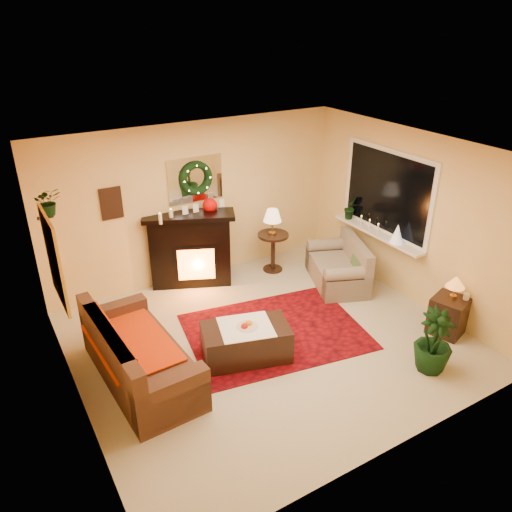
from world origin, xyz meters
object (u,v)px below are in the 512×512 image
sofa (140,349)px  coffee_table (246,344)px  loveseat (338,260)px  side_table_round (273,253)px  end_table_square (448,315)px  fireplace (191,253)px

sofa → coffee_table: 1.35m
loveseat → coffee_table: bearing=-135.2°
sofa → side_table_round: 3.33m
sofa → end_table_square: size_ratio=3.62×
side_table_round → coffee_table: 2.50m
fireplace → coffee_table: 2.23m
sofa → end_table_square: bearing=-20.0°
side_table_round → sofa: bearing=-151.1°
fireplace → coffee_table: bearing=-71.8°
fireplace → side_table_round: (1.40, -0.29, -0.23)m
sofa → side_table_round: (2.91, 1.61, -0.10)m
sofa → loveseat: size_ratio=1.52×
sofa → fireplace: size_ratio=1.54×
sofa → fireplace: (1.51, 1.90, 0.12)m
side_table_round → loveseat: bearing=-54.5°
end_table_square → coffee_table: 2.87m
side_table_round → coffee_table: size_ratio=0.62×
sofa → fireplace: bearing=48.6°
sofa → end_table_square: (4.01, -1.22, -0.16)m
loveseat → end_table_square: (0.43, -1.90, -0.15)m
sofa → fireplace: fireplace is taller
end_table_square → loveseat: bearing=102.8°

